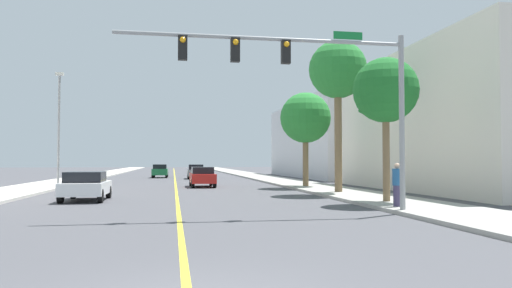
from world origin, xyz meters
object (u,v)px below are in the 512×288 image
at_px(street_lamp, 59,123).
at_px(car_gray, 196,171).
at_px(palm_near, 386,91).
at_px(palm_mid, 338,72).
at_px(car_green, 160,171).
at_px(car_red, 202,177).
at_px(palm_far, 305,118).
at_px(car_white, 86,186).
at_px(traffic_signal_mast, 310,74).
at_px(pedestrian, 397,185).

xyz_separation_m(street_lamp, car_gray, (10.45, 15.84, -3.83)).
distance_m(palm_near, palm_mid, 6.83).
xyz_separation_m(palm_mid, car_green, (-10.90, 29.20, -6.38)).
relative_size(car_red, car_green, 1.07).
bearing_deg(palm_near, car_green, 106.86).
bearing_deg(palm_far, car_white, -147.36).
relative_size(palm_mid, car_white, 2.25).
bearing_deg(car_white, traffic_signal_mast, -41.07).
bearing_deg(car_green, car_red, -78.48).
xyz_separation_m(street_lamp, palm_near, (17.40, -15.85, 0.43)).
relative_size(palm_mid, car_red, 2.14).
bearing_deg(traffic_signal_mast, car_gray, 93.92).
bearing_deg(street_lamp, car_gray, 56.59).
xyz_separation_m(car_white, car_green, (2.72, 31.35, 0.04)).
relative_size(palm_near, pedestrian, 3.76).
distance_m(palm_mid, pedestrian, 10.82).
xyz_separation_m(car_green, car_gray, (3.87, -4.01, 0.01)).
bearing_deg(palm_far, car_red, 159.65).
height_order(car_white, car_gray, car_gray).
bearing_deg(car_red, car_gray, 88.40).
bearing_deg(palm_far, palm_near, -89.85).
relative_size(traffic_signal_mast, car_red, 2.55).
height_order(palm_near, car_red, palm_near).
bearing_deg(car_gray, street_lamp, -122.71).
distance_m(palm_far, car_white, 16.59).
bearing_deg(traffic_signal_mast, car_white, 138.87).
relative_size(palm_near, palm_far, 0.96).
bearing_deg(palm_far, palm_mid, -88.95).
distance_m(palm_near, car_white, 14.86).
relative_size(car_red, pedestrian, 2.41).
relative_size(car_green, car_gray, 0.99).
distance_m(street_lamp, palm_far, 17.61).
bearing_deg(palm_near, street_lamp, 137.67).
bearing_deg(car_white, palm_near, -17.76).
height_order(street_lamp, pedestrian, street_lamp).
height_order(street_lamp, palm_far, street_lamp).
xyz_separation_m(street_lamp, car_white, (3.87, -11.50, -3.88)).
height_order(palm_far, car_white, palm_far).
xyz_separation_m(car_red, car_gray, (0.26, 16.03, 0.02)).
bearing_deg(street_lamp, car_red, -1.05).
distance_m(palm_near, car_red, 17.77).
xyz_separation_m(palm_far, car_green, (-10.79, 22.70, -4.20)).
bearing_deg(car_gray, palm_mid, -73.69).
height_order(car_green, car_gray, car_gray).
distance_m(palm_mid, car_green, 31.82).
relative_size(street_lamp, car_gray, 2.08).
distance_m(car_red, pedestrian, 19.19).
bearing_deg(traffic_signal_mast, palm_far, 74.73).
distance_m(street_lamp, car_red, 10.89).
relative_size(palm_mid, car_gray, 2.27).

